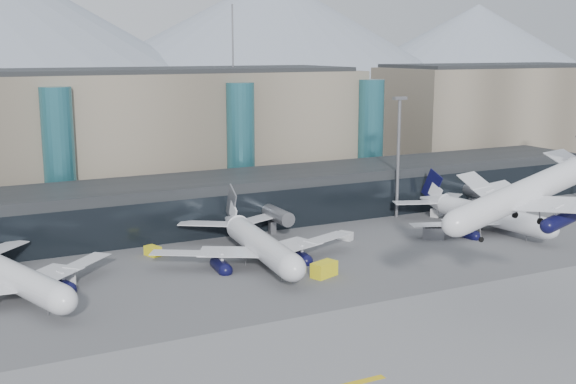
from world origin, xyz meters
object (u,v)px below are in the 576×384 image
at_px(jet_parked_left, 6,266).
at_px(veh_b, 153,251).
at_px(veh_c, 433,233).
at_px(veh_h, 324,269).
at_px(jet_parked_right, 477,207).
at_px(jet_parked_mid, 254,233).
at_px(veh_g, 345,236).
at_px(veh_d, 437,212).
at_px(veh_a, 65,279).
at_px(hero_jet, 536,183).
at_px(lightmast_mid, 398,150).

relative_size(jet_parked_left, veh_b, 12.41).
xyz_separation_m(veh_c, veh_h, (-29.91, -10.79, 0.09)).
height_order(jet_parked_left, jet_parked_right, jet_parked_right).
relative_size(jet_parked_mid, veh_b, 12.93).
height_order(jet_parked_mid, veh_c, jet_parked_mid).
distance_m(veh_c, veh_g, 16.81).
bearing_deg(veh_d, veh_b, 150.83).
distance_m(veh_a, veh_h, 40.00).
relative_size(hero_jet, veh_h, 7.34).
xyz_separation_m(lightmast_mid, jet_parked_right, (8.43, -15.54, -10.00)).
height_order(veh_c, veh_h, veh_h).
height_order(jet_parked_right, veh_d, jet_parked_right).
relative_size(lightmast_mid, veh_g, 9.39).
xyz_separation_m(lightmast_mid, jet_parked_left, (-79.98, -15.61, -10.02)).
bearing_deg(veh_a, veh_g, 15.26).
distance_m(jet_parked_right, veh_b, 64.53).
bearing_deg(veh_c, jet_parked_mid, -147.83).
distance_m(hero_jet, jet_parked_right, 48.54).
distance_m(jet_parked_right, veh_h, 44.96).
height_order(hero_jet, veh_a, hero_jet).
xyz_separation_m(jet_parked_left, jet_parked_right, (88.42, 0.07, 0.02)).
relative_size(jet_parked_mid, veh_g, 13.82).
xyz_separation_m(jet_parked_mid, veh_g, (20.49, 4.00, -3.81)).
bearing_deg(veh_c, veh_d, 86.71).
xyz_separation_m(veh_c, veh_d, (12.38, 14.78, -0.20)).
height_order(jet_parked_left, veh_g, jet_parked_left).
height_order(veh_d, veh_g, veh_d).
bearing_deg(jet_parked_mid, veh_d, -70.99).
bearing_deg(lightmast_mid, jet_parked_left, -168.95).
distance_m(jet_parked_right, veh_a, 80.12).
relative_size(veh_d, veh_h, 0.73).
bearing_deg(veh_a, jet_parked_mid, 10.23).
height_order(jet_parked_right, veh_h, jet_parked_right).
bearing_deg(jet_parked_left, jet_parked_right, -108.59).
relative_size(hero_jet, veh_a, 9.96).
bearing_deg(veh_h, hero_jet, -76.64).
height_order(jet_parked_mid, veh_b, jet_parked_mid).
xyz_separation_m(jet_parked_right, veh_h, (-42.75, -13.54, -3.23)).
relative_size(jet_parked_left, veh_h, 8.41).
bearing_deg(veh_d, jet_parked_right, -118.74).
height_order(lightmast_mid, veh_a, lightmast_mid).
bearing_deg(jet_parked_left, jet_parked_mid, -108.43).
bearing_deg(veh_g, jet_parked_mid, -108.49).
xyz_separation_m(veh_a, veh_b, (16.40, 9.18, -0.05)).
relative_size(lightmast_mid, jet_parked_left, 0.71).
relative_size(jet_parked_left, jet_parked_right, 1.01).
bearing_deg(veh_a, veh_h, -9.42).
bearing_deg(jet_parked_left, veh_h, -125.07).
height_order(lightmast_mid, jet_parked_mid, lightmast_mid).
xyz_separation_m(veh_d, veh_h, (-42.29, -25.57, 0.29)).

